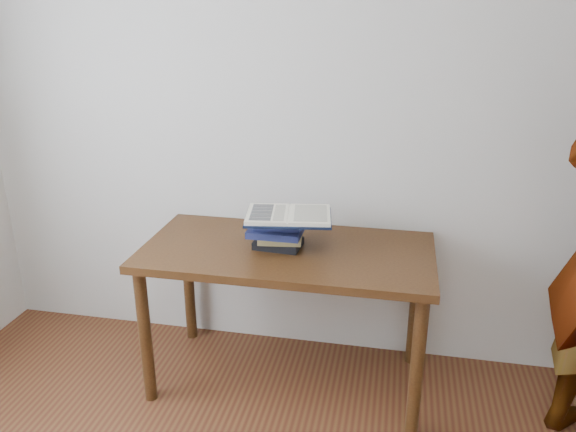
# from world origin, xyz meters

# --- Properties ---
(room_shell) EXTENTS (3.54, 3.54, 2.62)m
(room_shell) POSITION_xyz_m (-0.08, 0.01, 1.63)
(room_shell) COLOR beige
(room_shell) RESTS_ON ground
(desk) EXTENTS (1.38, 0.69, 0.74)m
(desk) POSITION_xyz_m (0.03, 1.38, 0.64)
(desk) COLOR #452A11
(desk) RESTS_ON ground
(book_stack) EXTENTS (0.26, 0.19, 0.16)m
(book_stack) POSITION_xyz_m (-0.02, 1.39, 0.82)
(book_stack) COLOR black
(book_stack) RESTS_ON desk
(open_book) EXTENTS (0.43, 0.33, 0.03)m
(open_book) POSITION_xyz_m (0.04, 1.37, 0.91)
(open_book) COLOR black
(open_book) RESTS_ON book_stack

